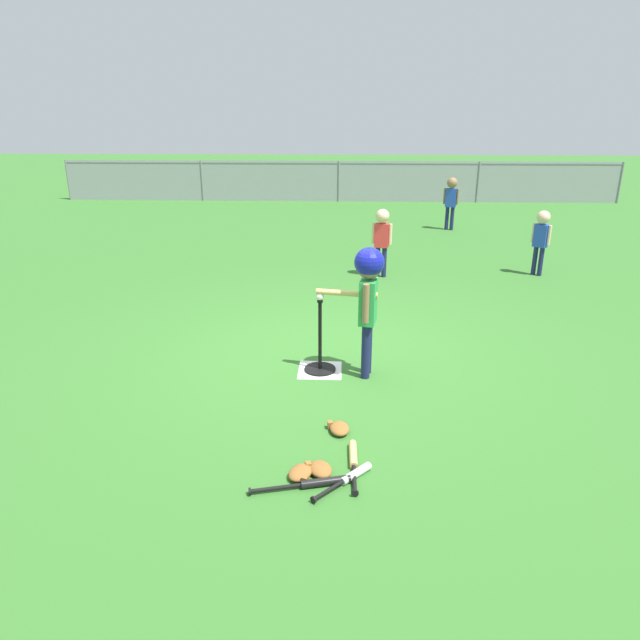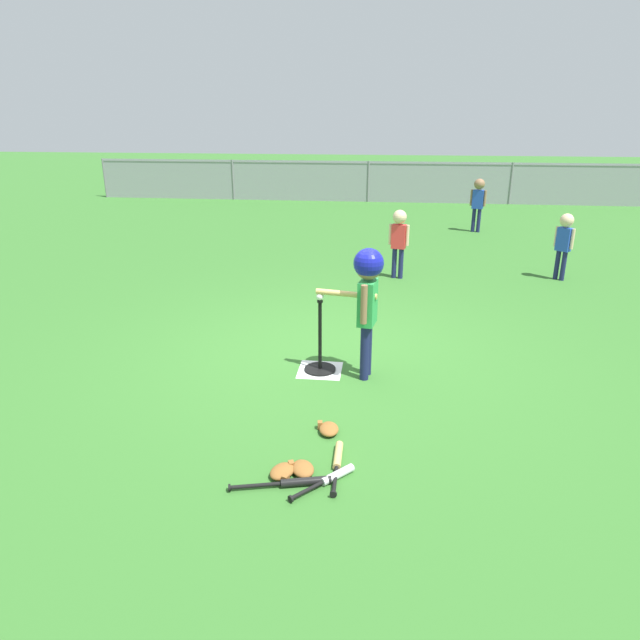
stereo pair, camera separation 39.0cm
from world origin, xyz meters
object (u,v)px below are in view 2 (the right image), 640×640
spare_bat_black (295,482)px  glove_by_plate (282,472)px  glove_tossed_aside (328,429)px  baseball_on_tee (320,297)px  fielder_near_right (399,235)px  spare_bat_silver (331,478)px  fielder_deep_right (564,238)px  fielder_deep_left (478,198)px  batter_child (367,287)px  glove_near_bats (302,469)px  batting_tee (320,359)px  spare_bat_wood (337,460)px

spare_bat_black → glove_by_plate: (-0.11, 0.11, 0.01)m
glove_by_plate → glove_tossed_aside: 0.69m
baseball_on_tee → fielder_near_right: (0.82, 3.55, -0.10)m
spare_bat_silver → spare_bat_black: 0.26m
baseball_on_tee → fielder_deep_right: bearing=48.3°
fielder_deep_right → baseball_on_tee: bearing=-131.7°
fielder_deep_left → glove_by_plate: (-2.62, -9.26, -0.70)m
spare_bat_silver → glove_tossed_aside: 0.66m
fielder_near_right → batter_child: bearing=-95.6°
fielder_deep_left → spare_bat_silver: (-2.26, -9.29, -0.70)m
batter_child → glove_tossed_aside: (-0.25, -1.10, -0.90)m
glove_near_bats → fielder_deep_left: bearing=74.9°
fielder_deep_left → glove_by_plate: bearing=-105.8°
batting_tee → spare_bat_silver: size_ratio=1.66×
spare_bat_silver → glove_near_bats: bearing=159.7°
glove_by_plate → glove_near_bats: same height
spare_bat_silver → spare_bat_black: bearing=-161.8°
spare_bat_wood → glove_by_plate: 0.43m
batting_tee → fielder_deep_right: bearing=48.3°
glove_near_bats → fielder_near_right: bearing=82.1°
baseball_on_tee → glove_near_bats: size_ratio=0.28×
batter_child → glove_near_bats: (-0.39, -1.68, -0.90)m
glove_by_plate → spare_bat_silver: bearing=-4.4°
baseball_on_tee → glove_by_plate: 1.97m
batter_child → spare_bat_wood: (-0.14, -1.53, -0.90)m
batter_child → glove_by_plate: 2.02m
spare_bat_wood → glove_near_bats: bearing=-150.0°
spare_bat_black → glove_tossed_aside: glove_tossed_aside is taller
spare_bat_wood → batting_tee: bearing=101.3°
spare_bat_black → glove_by_plate: size_ratio=2.71×
spare_bat_silver → glove_near_bats: (-0.22, 0.08, 0.01)m
fielder_deep_left → fielder_deep_right: (0.78, -3.70, -0.07)m
spare_bat_silver → spare_bat_black: (-0.24, -0.08, 0.00)m
fielder_deep_right → spare_bat_black: size_ratio=1.45×
fielder_near_right → glove_by_plate: 5.48m
baseball_on_tee → fielder_deep_right: (3.34, 3.75, -0.13)m
baseball_on_tee → glove_near_bats: bearing=-87.5°
fielder_deep_right → fielder_deep_left: bearing=102.0°
batting_tee → baseball_on_tee: (0.00, 0.00, 0.67)m
baseball_on_tee → spare_bat_black: (0.05, -1.92, -0.76)m
fielder_deep_left → spare_bat_silver: 9.59m
baseball_on_tee → glove_near_bats: (0.08, -1.76, -0.76)m
batter_child → glove_tossed_aside: batter_child is taller
fielder_near_right → spare_bat_wood: fielder_near_right is taller
glove_tossed_aside → fielder_deep_right: bearing=57.6°
spare_bat_black → glove_near_bats: glove_near_bats is taller
fielder_near_right → batting_tee: bearing=-102.9°
spare_bat_black → glove_near_bats: bearing=81.2°
fielder_near_right → glove_by_plate: bearing=-99.3°
fielder_near_right → glove_by_plate: fielder_near_right is taller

